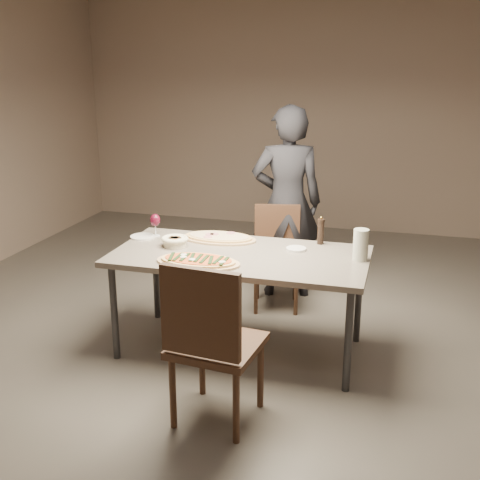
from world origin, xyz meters
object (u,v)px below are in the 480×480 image
(zucchini_pizza, at_px, (198,261))
(chair_near, at_px, (210,337))
(pepper_mill_left, at_px, (321,231))
(diner, at_px, (287,203))
(chair_far, at_px, (277,250))
(dining_table, at_px, (240,261))
(ham_pizza, at_px, (219,238))
(carafe, at_px, (361,245))
(bread_basket, at_px, (175,241))

(zucchini_pizza, distance_m, chair_near, 0.78)
(zucchini_pizza, relative_size, chair_near, 0.57)
(pepper_mill_left, bearing_deg, diner, 117.45)
(chair_near, bearing_deg, chair_far, 97.09)
(zucchini_pizza, height_order, diner, diner)
(chair_near, bearing_deg, dining_table, 101.94)
(ham_pizza, height_order, chair_far, chair_far)
(diner, bearing_deg, zucchini_pizza, 62.50)
(carafe, bearing_deg, chair_far, 132.14)
(ham_pizza, bearing_deg, dining_table, -36.79)
(dining_table, height_order, diner, diner)
(bread_basket, bearing_deg, pepper_mill_left, 18.58)
(ham_pizza, relative_size, chair_far, 0.67)
(zucchini_pizza, bearing_deg, diner, 82.43)
(chair_far, height_order, diner, diner)
(dining_table, distance_m, bread_basket, 0.52)
(dining_table, distance_m, diner, 1.20)
(ham_pizza, relative_size, diner, 0.34)
(zucchini_pizza, xyz_separation_m, chair_far, (0.28, 1.21, -0.28))
(zucchini_pizza, distance_m, pepper_mill_left, 0.99)
(chair_near, bearing_deg, carafe, 61.54)
(pepper_mill_left, relative_size, chair_near, 0.21)
(bread_basket, height_order, chair_near, chair_near)
(chair_near, distance_m, chair_far, 1.91)
(carafe, distance_m, chair_far, 1.20)
(dining_table, relative_size, zucchini_pizza, 3.09)
(dining_table, bearing_deg, zucchini_pizza, -127.49)
(bread_basket, relative_size, chair_far, 0.23)
(bread_basket, bearing_deg, ham_pizza, 42.91)
(carafe, bearing_deg, ham_pizza, 169.93)
(dining_table, bearing_deg, bread_basket, 175.89)
(bread_basket, relative_size, pepper_mill_left, 0.94)
(dining_table, distance_m, chair_far, 0.96)
(pepper_mill_left, bearing_deg, dining_table, -143.53)
(chair_near, height_order, chair_far, chair_near)
(zucchini_pizza, distance_m, carafe, 1.11)
(zucchini_pizza, relative_size, pepper_mill_left, 2.75)
(ham_pizza, xyz_separation_m, bread_basket, (-0.26, -0.24, 0.03))
(carafe, xyz_separation_m, chair_far, (-0.76, 0.84, -0.37))
(chair_near, height_order, diner, diner)
(pepper_mill_left, xyz_separation_m, carafe, (0.32, -0.29, 0.01))
(dining_table, bearing_deg, pepper_mill_left, 36.47)
(chair_near, bearing_deg, bread_basket, 127.18)
(ham_pizza, xyz_separation_m, chair_near, (0.34, -1.25, -0.19))
(ham_pizza, height_order, diner, diner)
(carafe, relative_size, chair_near, 0.21)
(dining_table, height_order, pepper_mill_left, pepper_mill_left)
(pepper_mill_left, xyz_separation_m, chair_near, (-0.42, -1.35, -0.28))
(chair_near, distance_m, diner, 2.17)
(chair_near, relative_size, diner, 0.60)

